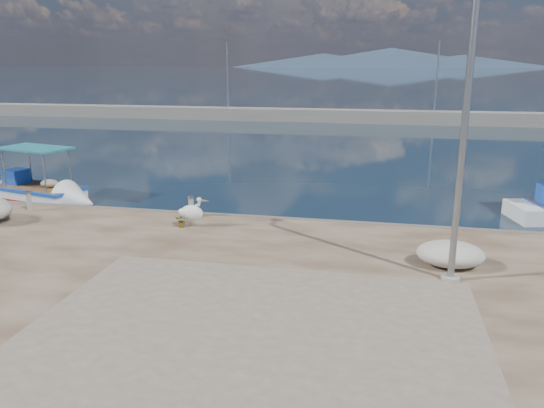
{
  "coord_description": "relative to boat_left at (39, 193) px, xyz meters",
  "views": [
    {
      "loc": [
        3.26,
        -12.0,
        5.63
      ],
      "look_at": [
        0.0,
        3.8,
        1.3
      ],
      "focal_mm": 35.0,
      "sensor_mm": 36.0,
      "label": 1
    }
  ],
  "objects": [
    {
      "name": "bollard_near",
      "position": [
        7.96,
        -2.94,
        0.7
      ],
      "size": [
        0.24,
        0.24,
        0.73
      ],
      "color": "gray",
      "rests_on": "quay"
    },
    {
      "name": "bollard_far",
      "position": [
        2.04,
        -3.39,
        0.68
      ],
      "size": [
        0.23,
        0.23,
        0.69
      ],
      "color": "gray",
      "rests_on": "quay"
    },
    {
      "name": "potted_plant",
      "position": [
        8.08,
        -4.16,
        0.52
      ],
      "size": [
        0.43,
        0.38,
        0.44
      ],
      "primitive_type": "imported",
      "rotation": [
        0.0,
        0.0,
        0.11
      ],
      "color": "#33722D",
      "rests_on": "quay"
    },
    {
      "name": "boat_left",
      "position": [
        0.0,
        0.0,
        0.0
      ],
      "size": [
        5.58,
        2.95,
        2.56
      ],
      "rotation": [
        0.0,
        0.0,
        -0.24
      ],
      "color": "white",
      "rests_on": "ground"
    },
    {
      "name": "pelican",
      "position": [
        8.39,
        -4.03,
        0.76
      ],
      "size": [
        1.02,
        0.52,
        0.98
      ],
      "rotation": [
        0.0,
        0.0,
        0.08
      ],
      "color": "tan",
      "rests_on": "quay"
    },
    {
      "name": "mountains",
      "position": [
        15.34,
        642.5,
        9.31
      ],
      "size": [
        370.0,
        280.0,
        22.0
      ],
      "color": "#28384C",
      "rests_on": "ground"
    },
    {
      "name": "quay_patch",
      "position": [
        11.95,
        -10.5,
        0.3
      ],
      "size": [
        9.0,
        7.0,
        0.01
      ],
      "primitive_type": "cube",
      "color": "gray",
      "rests_on": "quay"
    },
    {
      "name": "lamp_post",
      "position": [
        16.04,
        -6.88,
        3.6
      ],
      "size": [
        0.44,
        0.96,
        7.0
      ],
      "color": "gray",
      "rests_on": "quay"
    },
    {
      "name": "net_pile_d",
      "position": [
        16.13,
        -5.93,
        0.62
      ],
      "size": [
        1.73,
        1.3,
        0.65
      ],
      "primitive_type": "ellipsoid",
      "color": "beige",
      "rests_on": "quay"
    },
    {
      "name": "ground",
      "position": [
        10.95,
        -7.5,
        -0.2
      ],
      "size": [
        1400.0,
        1400.0,
        0.0
      ],
      "primitive_type": "plane",
      "color": "#162635",
      "rests_on": "ground"
    },
    {
      "name": "breakwater",
      "position": [
        10.94,
        32.5,
        0.4
      ],
      "size": [
        120.0,
        2.2,
        7.5
      ],
      "color": "gray",
      "rests_on": "ground"
    }
  ]
}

